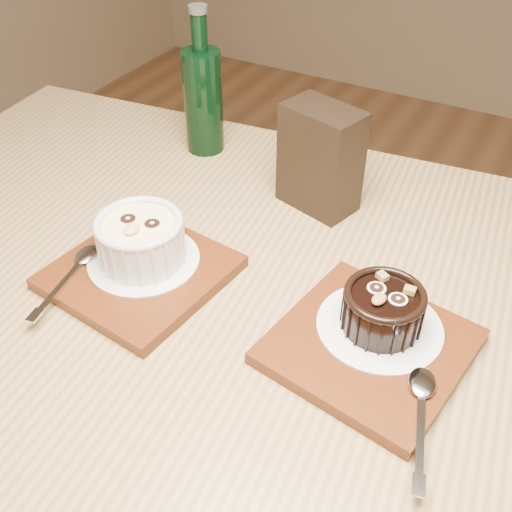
{
  "coord_description": "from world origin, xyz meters",
  "views": [
    {
      "loc": [
        -0.02,
        -0.17,
        1.21
      ],
      "look_at": [
        -0.25,
        0.26,
        0.81
      ],
      "focal_mm": 42.0,
      "sensor_mm": 36.0,
      "label": 1
    }
  ],
  "objects_px": {
    "tray_left": "(140,272)",
    "ramekin_white": "(141,238)",
    "ramekin_dark": "(383,308)",
    "condiment_stand": "(320,159)",
    "tray_right": "(369,346)",
    "green_bottle": "(203,98)",
    "table": "(261,370)"
  },
  "relations": [
    {
      "from": "table",
      "to": "ramekin_dark",
      "type": "bearing_deg",
      "value": 15.04
    },
    {
      "from": "ramekin_dark",
      "to": "condiment_stand",
      "type": "bearing_deg",
      "value": 141.46
    },
    {
      "from": "ramekin_dark",
      "to": "condiment_stand",
      "type": "height_order",
      "value": "condiment_stand"
    },
    {
      "from": "table",
      "to": "tray_right",
      "type": "distance_m",
      "value": 0.16
    },
    {
      "from": "tray_right",
      "to": "tray_left",
      "type": "bearing_deg",
      "value": -175.66
    },
    {
      "from": "table",
      "to": "tray_left",
      "type": "bearing_deg",
      "value": -175.53
    },
    {
      "from": "tray_right",
      "to": "condiment_stand",
      "type": "bearing_deg",
      "value": 125.76
    },
    {
      "from": "green_bottle",
      "to": "ramekin_dark",
      "type": "bearing_deg",
      "value": -33.78
    },
    {
      "from": "tray_left",
      "to": "ramekin_dark",
      "type": "distance_m",
      "value": 0.28
    },
    {
      "from": "tray_left",
      "to": "tray_right",
      "type": "height_order",
      "value": "same"
    },
    {
      "from": "table",
      "to": "ramekin_white",
      "type": "distance_m",
      "value": 0.21
    },
    {
      "from": "tray_left",
      "to": "ramekin_white",
      "type": "relative_size",
      "value": 1.79
    },
    {
      "from": "table",
      "to": "condiment_stand",
      "type": "xyz_separation_m",
      "value": [
        -0.04,
        0.23,
        0.16
      ]
    },
    {
      "from": "condiment_stand",
      "to": "green_bottle",
      "type": "relative_size",
      "value": 0.65
    },
    {
      "from": "tray_right",
      "to": "green_bottle",
      "type": "distance_m",
      "value": 0.47
    },
    {
      "from": "ramekin_dark",
      "to": "ramekin_white",
      "type": "bearing_deg",
      "value": -161.2
    },
    {
      "from": "ramekin_dark",
      "to": "tray_right",
      "type": "bearing_deg",
      "value": -80.07
    },
    {
      "from": "table",
      "to": "ramekin_dark",
      "type": "distance_m",
      "value": 0.18
    },
    {
      "from": "tray_left",
      "to": "green_bottle",
      "type": "bearing_deg",
      "value": 108.41
    },
    {
      "from": "tray_right",
      "to": "condiment_stand",
      "type": "distance_m",
      "value": 0.28
    },
    {
      "from": "tray_left",
      "to": "condiment_stand",
      "type": "height_order",
      "value": "condiment_stand"
    },
    {
      "from": "table",
      "to": "green_bottle",
      "type": "bearing_deg",
      "value": 131.69
    },
    {
      "from": "tray_left",
      "to": "green_bottle",
      "type": "height_order",
      "value": "green_bottle"
    },
    {
      "from": "tray_left",
      "to": "tray_right",
      "type": "bearing_deg",
      "value": 4.34
    },
    {
      "from": "table",
      "to": "ramekin_white",
      "type": "bearing_deg",
      "value": 179.63
    },
    {
      "from": "tray_left",
      "to": "tray_right",
      "type": "distance_m",
      "value": 0.27
    },
    {
      "from": "table",
      "to": "tray_right",
      "type": "relative_size",
      "value": 7.08
    },
    {
      "from": "table",
      "to": "condiment_stand",
      "type": "distance_m",
      "value": 0.28
    },
    {
      "from": "tray_left",
      "to": "condiment_stand",
      "type": "relative_size",
      "value": 1.29
    },
    {
      "from": "tray_right",
      "to": "green_bottle",
      "type": "bearing_deg",
      "value": 143.69
    },
    {
      "from": "table",
      "to": "green_bottle",
      "type": "distance_m",
      "value": 0.42
    },
    {
      "from": "tray_right",
      "to": "ramekin_dark",
      "type": "bearing_deg",
      "value": 87.62
    }
  ]
}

